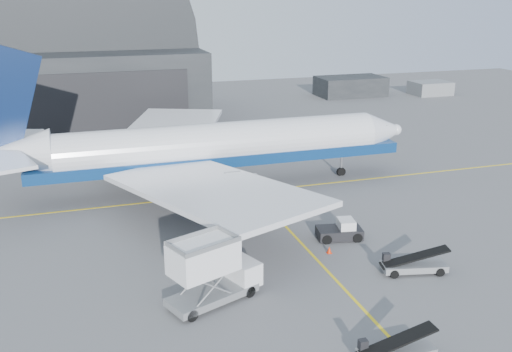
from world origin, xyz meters
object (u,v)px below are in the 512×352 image
object	(u,v)px
catering_truck	(211,272)
belt_loader_b	(413,265)
airliner	(204,148)
belt_loader_a	(395,351)
pushback_tug	(341,231)

from	to	relation	value
catering_truck	belt_loader_b	xyz separation A→B (m)	(16.22, -0.37, -1.80)
catering_truck	airliner	bearing A→B (deg)	56.41
catering_truck	belt_loader_a	xyz separation A→B (m)	(8.99, -9.83, -1.84)
catering_truck	belt_loader_b	world-z (taller)	catering_truck
airliner	pushback_tug	bearing A→B (deg)	-62.69
belt_loader_a	airliner	bearing A→B (deg)	97.31
airliner	pushback_tug	size ratio (longest dim) A/B	11.51
catering_truck	belt_loader_a	distance (m)	13.44
pushback_tug	belt_loader_a	distance (m)	17.77
airliner	catering_truck	xyz separation A→B (m)	(-4.98, -24.07, -2.41)
belt_loader_b	pushback_tug	bearing A→B (deg)	121.07
airliner	belt_loader_b	xyz separation A→B (m)	(11.25, -24.44, -4.21)
belt_loader_b	catering_truck	bearing A→B (deg)	-168.90
belt_loader_a	catering_truck	bearing A→B (deg)	133.01
pushback_tug	belt_loader_b	world-z (taller)	belt_loader_b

